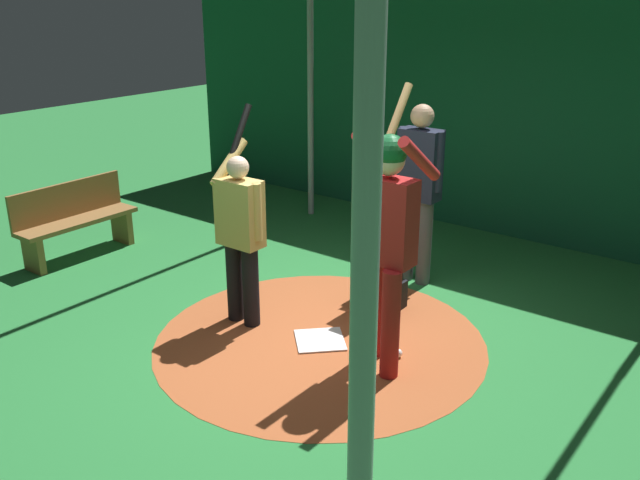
# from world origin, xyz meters

# --- Properties ---
(ground_plane) EXTENTS (26.07, 26.07, 0.00)m
(ground_plane) POSITION_xyz_m (0.00, 0.00, 0.00)
(ground_plane) COLOR #287A38
(dirt_circle) EXTENTS (2.90, 2.90, 0.01)m
(dirt_circle) POSITION_xyz_m (0.00, 0.00, 0.00)
(dirt_circle) COLOR #AD562D
(dirt_circle) RESTS_ON ground
(home_plate) EXTENTS (0.59, 0.59, 0.01)m
(home_plate) POSITION_xyz_m (0.00, 0.00, 0.01)
(home_plate) COLOR white
(home_plate) RESTS_ON dirt_circle
(batter) EXTENTS (0.68, 0.49, 2.24)m
(batter) POSITION_xyz_m (-0.01, 0.64, 1.19)
(batter) COLOR maroon
(batter) RESTS_ON ground
(catcher) EXTENTS (0.58, 0.40, 0.92)m
(catcher) POSITION_xyz_m (-0.82, 0.06, 0.36)
(catcher) COLOR black
(catcher) RESTS_ON ground
(umpire) EXTENTS (0.23, 0.49, 1.86)m
(umpire) POSITION_xyz_m (-1.66, -0.01, 1.06)
(umpire) COLOR #4C4C51
(umpire) RESTS_ON ground
(visitor) EXTENTS (0.53, 0.50, 1.95)m
(visitor) POSITION_xyz_m (0.12, -0.80, 0.91)
(visitor) COLOR black
(visitor) RESTS_ON ground
(back_wall) EXTENTS (0.23, 10.07, 3.27)m
(back_wall) POSITION_xyz_m (-3.68, 0.00, 1.65)
(back_wall) COLOR #145133
(back_wall) RESTS_ON ground
(cage_frame) EXTENTS (5.69, 4.67, 3.15)m
(cage_frame) POSITION_xyz_m (0.00, 0.00, 2.19)
(cage_frame) COLOR gray
(cage_frame) RESTS_ON ground
(bench) EXTENTS (1.41, 0.36, 0.85)m
(bench) POSITION_xyz_m (0.05, -3.48, 0.43)
(bench) COLOR olive
(bench) RESTS_ON ground
(baseball_0) EXTENTS (0.07, 0.07, 0.07)m
(baseball_0) POSITION_xyz_m (-0.17, 0.69, 0.04)
(baseball_0) COLOR white
(baseball_0) RESTS_ON dirt_circle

